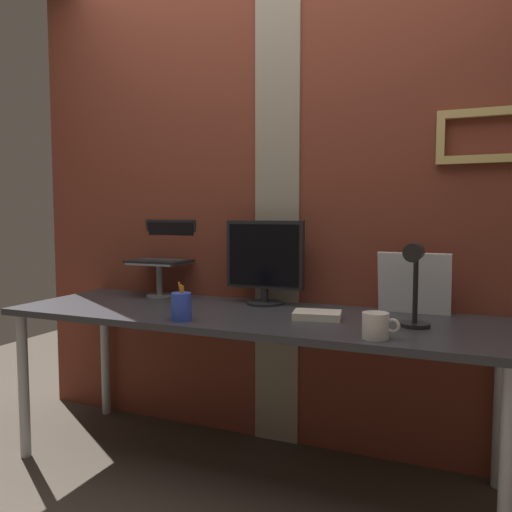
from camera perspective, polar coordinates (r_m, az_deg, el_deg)
ground_plane at (r=2.61m, az=0.19°, el=-22.29°), size 6.00×6.00×0.00m
brick_wall_back at (r=2.67m, az=3.33°, el=5.73°), size 3.01×0.16×2.46m
desk at (r=2.35m, az=-0.97°, el=-7.81°), size 2.23×0.72×0.74m
monitor at (r=2.52m, az=0.97°, el=-0.28°), size 0.40×0.18×0.41m
laptop_stand at (r=2.82m, az=-10.66°, el=-1.88°), size 0.28×0.22×0.19m
laptop at (r=2.87m, az=-9.96°, el=0.68°), size 0.32×0.27×0.23m
whiteboard_panel at (r=2.39m, az=17.07°, el=-2.93°), size 0.31×0.07×0.28m
desk_lamp at (r=2.06m, az=17.11°, el=-2.12°), size 0.12×0.20×0.34m
pen_cup at (r=2.18m, az=-8.26°, el=-5.54°), size 0.08×0.08×0.16m
coffee_mug at (r=1.90m, az=13.15°, el=-7.51°), size 0.13×0.10×0.09m
paper_clutter_stack at (r=2.22m, az=6.79°, el=-6.50°), size 0.22×0.18×0.03m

